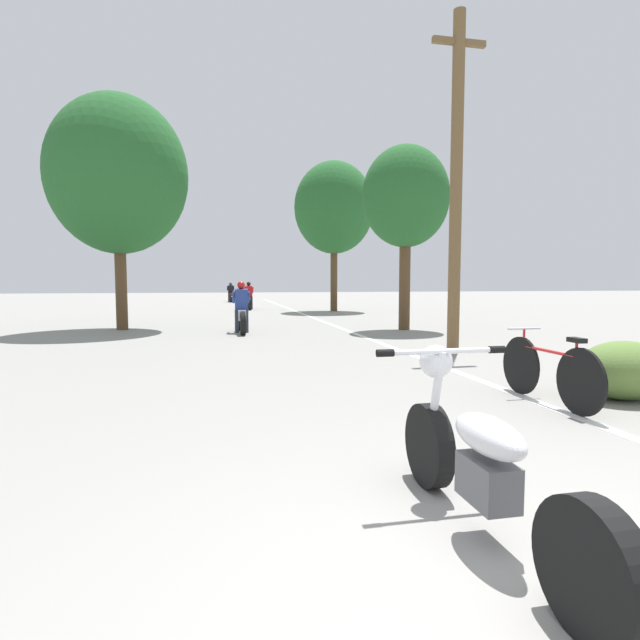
# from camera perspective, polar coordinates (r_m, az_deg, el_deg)

# --- Properties ---
(ground_plane) EXTENTS (120.00, 120.00, 0.00)m
(ground_plane) POSITION_cam_1_polar(r_m,az_deg,el_deg) (2.52, 25.47, -30.06)
(ground_plane) COLOR gray
(lane_stripe_edge) EXTENTS (0.14, 48.00, 0.01)m
(lane_stripe_edge) POSITION_cam_1_polar(r_m,az_deg,el_deg) (14.89, 2.40, -0.94)
(lane_stripe_edge) COLOR white
(lane_stripe_edge) RESTS_ON ground
(utility_pole) EXTENTS (1.10, 0.24, 6.62)m
(utility_pole) POSITION_cam_1_polar(r_m,az_deg,el_deg) (10.56, 15.30, 15.18)
(utility_pole) COLOR brown
(utility_pole) RESTS_ON ground
(roadside_tree_right_near) EXTENTS (2.51, 2.26, 5.26)m
(roadside_tree_right_near) POSITION_cam_1_polar(r_m,az_deg,el_deg) (14.82, 9.77, 13.60)
(roadside_tree_right_near) COLOR #513A23
(roadside_tree_right_near) RESTS_ON ground
(roadside_tree_right_far) EXTENTS (3.67, 3.30, 6.89)m
(roadside_tree_right_far) POSITION_cam_1_polar(r_m,az_deg,el_deg) (23.51, 1.62, 12.67)
(roadside_tree_right_far) COLOR #513A23
(roadside_tree_right_far) RESTS_ON ground
(roadside_tree_left) EXTENTS (3.88, 3.49, 6.64)m
(roadside_tree_left) POSITION_cam_1_polar(r_m,az_deg,el_deg) (15.76, -22.11, 15.09)
(roadside_tree_left) COLOR #513A23
(roadside_tree_left) RESTS_ON ground
(roadside_bush) EXTENTS (1.10, 0.88, 0.70)m
(roadside_bush) POSITION_cam_1_polar(r_m,az_deg,el_deg) (6.98, 31.41, -4.91)
(roadside_bush) COLOR #5B7A38
(roadside_bush) RESTS_ON ground
(motorcycle_foreground) EXTENTS (0.88, 2.08, 0.99)m
(motorcycle_foreground) POSITION_cam_1_polar(r_m,az_deg,el_deg) (2.99, 17.97, -15.27)
(motorcycle_foreground) COLOR black
(motorcycle_foreground) RESTS_ON ground
(motorcycle_rider_lead) EXTENTS (0.50, 1.99, 1.40)m
(motorcycle_rider_lead) POSITION_cam_1_polar(r_m,az_deg,el_deg) (13.78, -8.96, 0.76)
(motorcycle_rider_lead) COLOR black
(motorcycle_rider_lead) RESTS_ON ground
(motorcycle_rider_mid) EXTENTS (0.50, 2.10, 1.37)m
(motorcycle_rider_mid) POSITION_cam_1_polar(r_m,az_deg,el_deg) (24.99, -8.14, 2.39)
(motorcycle_rider_mid) COLOR black
(motorcycle_rider_mid) RESTS_ON ground
(motorcycle_rider_far) EXTENTS (0.50, 2.11, 1.32)m
(motorcycle_rider_far) POSITION_cam_1_polar(r_m,az_deg,el_deg) (34.10, -10.16, 2.89)
(motorcycle_rider_far) COLOR black
(motorcycle_rider_far) RESTS_ON ground
(bicycle_parked) EXTENTS (0.44, 1.76, 0.84)m
(bicycle_parked) POSITION_cam_1_polar(r_m,az_deg,el_deg) (6.30, 24.65, -5.29)
(bicycle_parked) COLOR black
(bicycle_parked) RESTS_ON ground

